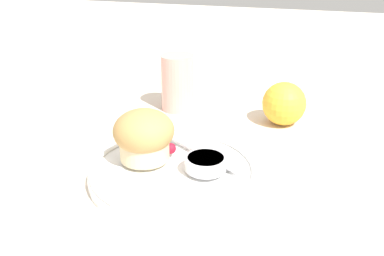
# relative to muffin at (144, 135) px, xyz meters

# --- Properties ---
(ground_plane) EXTENTS (3.00, 3.00, 0.00)m
(ground_plane) POSITION_rel_muffin_xyz_m (0.04, 0.01, -0.05)
(ground_plane) COLOR beige
(plate) EXTENTS (0.23, 0.23, 0.02)m
(plate) POSITION_rel_muffin_xyz_m (0.04, -0.01, -0.04)
(plate) COLOR white
(plate) RESTS_ON ground_plane
(muffin) EXTENTS (0.08, 0.08, 0.07)m
(muffin) POSITION_rel_muffin_xyz_m (0.00, 0.00, 0.00)
(muffin) COLOR beige
(muffin) RESTS_ON plate
(cream_ramekin) EXTENTS (0.06, 0.06, 0.02)m
(cream_ramekin) POSITION_rel_muffin_xyz_m (0.09, -0.01, -0.03)
(cream_ramekin) COLOR silver
(cream_ramekin) RESTS_ON plate
(berry_pair) EXTENTS (0.03, 0.02, 0.02)m
(berry_pair) POSITION_rel_muffin_xyz_m (0.02, 0.02, -0.03)
(berry_pair) COLOR maroon
(berry_pair) RESTS_ON plate
(butter_knife) EXTENTS (0.16, 0.11, 0.00)m
(butter_knife) POSITION_rel_muffin_xyz_m (0.06, 0.05, -0.03)
(butter_knife) COLOR silver
(butter_knife) RESTS_ON plate
(orange_fruit) EXTENTS (0.08, 0.08, 0.08)m
(orange_fruit) POSITION_rel_muffin_xyz_m (0.17, 0.22, -0.02)
(orange_fruit) COLOR #F4A82D
(orange_fruit) RESTS_ON ground_plane
(juice_glass) EXTENTS (0.06, 0.06, 0.10)m
(juice_glass) POSITION_rel_muffin_xyz_m (-0.03, 0.24, -0.00)
(juice_glass) COLOR #E5998C
(juice_glass) RESTS_ON ground_plane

